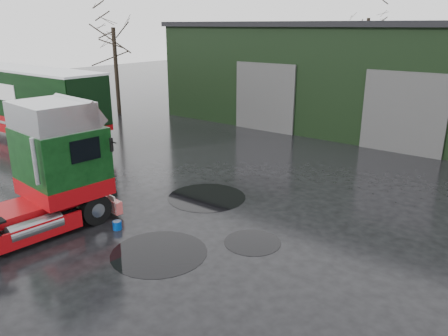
% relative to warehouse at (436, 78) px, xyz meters
% --- Properties ---
extents(ground, '(100.00, 100.00, 0.00)m').
position_rel_warehouse_xyz_m(ground, '(-2.00, -20.00, -3.16)').
color(ground, black).
extents(warehouse, '(32.40, 12.40, 6.30)m').
position_rel_warehouse_xyz_m(warehouse, '(0.00, 0.00, 0.00)').
color(warehouse, black).
rests_on(warehouse, ground).
extents(hero_tractor, '(3.33, 6.61, 3.96)m').
position_rel_warehouse_xyz_m(hero_tractor, '(-6.50, -22.50, -1.18)').
color(hero_tractor, black).
rests_on(hero_tractor, ground).
extents(trailer_left, '(12.68, 2.76, 3.93)m').
position_rel_warehouse_xyz_m(trailer_left, '(-18.00, -15.47, -1.19)').
color(trailer_left, silver).
rests_on(trailer_left, ground).
extents(wash_bucket, '(0.36, 0.36, 0.27)m').
position_rel_warehouse_xyz_m(wash_bucket, '(-4.41, -20.26, -3.02)').
color(wash_bucket, navy).
rests_on(wash_bucket, ground).
extents(tree_left, '(4.40, 4.40, 8.50)m').
position_rel_warehouse_xyz_m(tree_left, '(-19.00, -8.00, 1.09)').
color(tree_left, black).
rests_on(tree_left, ground).
extents(tree_back_a, '(4.40, 4.40, 9.50)m').
position_rel_warehouse_xyz_m(tree_back_a, '(-8.00, 10.00, 1.59)').
color(tree_back_a, black).
rests_on(tree_back_a, ground).
extents(puddle_0, '(2.72, 2.72, 0.01)m').
position_rel_warehouse_xyz_m(puddle_0, '(-2.28, -20.54, -3.15)').
color(puddle_0, black).
rests_on(puddle_0, ground).
extents(puddle_1, '(1.69, 1.69, 0.01)m').
position_rel_warehouse_xyz_m(puddle_1, '(-0.54, -18.41, -3.15)').
color(puddle_1, black).
rests_on(puddle_1, ground).
extents(puddle_2, '(3.37, 3.37, 0.01)m').
position_rel_warehouse_xyz_m(puddle_2, '(-7.84, -19.60, -3.15)').
color(puddle_2, black).
rests_on(puddle_2, ground).
extents(puddle_4, '(2.90, 2.90, 0.01)m').
position_rel_warehouse_xyz_m(puddle_4, '(-3.87, -16.49, -3.15)').
color(puddle_4, black).
rests_on(puddle_4, ground).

